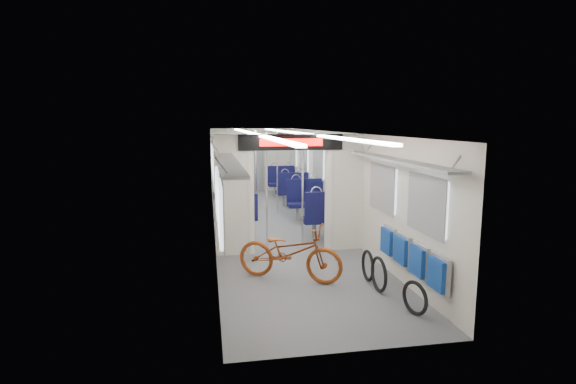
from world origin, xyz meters
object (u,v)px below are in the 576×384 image
object	(u,v)px
bike_hoop_c	(368,267)
bicycle	(290,252)
stanchion_near_left	(267,191)
flip_bench	(410,256)
seat_bay_far_left	(229,185)
stanchion_far_left	(256,172)
bike_hoop_a	(415,300)
seat_bay_near_right	(315,204)
stanchion_far_right	(277,173)
bike_hoop_b	(379,276)
stanchion_near_right	(303,190)
seat_bay_far_right	(287,183)
seat_bay_near_left	(235,206)

from	to	relation	value
bike_hoop_c	bicycle	bearing A→B (deg)	167.61
stanchion_near_left	flip_bench	bearing A→B (deg)	-59.53
seat_bay_far_left	stanchion_far_left	xyz separation A→B (m)	(0.70, -1.65, 0.59)
bike_hoop_a	seat_bay_near_right	xyz separation A→B (m)	(-0.15, 5.05, 0.37)
seat_bay_far_left	stanchion_far_right	bearing A→B (deg)	-58.40
bike_hoop_b	stanchion_near_right	world-z (taller)	stanchion_near_right
stanchion_far_left	bike_hoop_c	bearing A→B (deg)	-78.87
stanchion_far_left	bike_hoop_b	bearing A→B (deg)	-79.66
bicycle	flip_bench	bearing A→B (deg)	-88.73
flip_bench	seat_bay_near_right	bearing A→B (deg)	95.53
seat_bay_near_right	stanchion_far_right	bearing A→B (deg)	109.06
bicycle	bike_hoop_a	world-z (taller)	bicycle
seat_bay_far_right	bike_hoop_c	bearing A→B (deg)	-90.07
stanchion_far_right	seat_bay_far_left	bearing A→B (deg)	121.60
seat_bay_far_right	stanchion_near_left	xyz separation A→B (m)	(-1.33, -5.25, 0.59)
seat_bay_near_left	stanchion_near_left	bearing A→B (deg)	-72.74
seat_bay_near_left	stanchion_near_left	size ratio (longest dim) A/B	0.85
seat_bay_far_left	stanchion_near_left	distance (m)	5.25
bike_hoop_a	bike_hoop_c	bearing A→B (deg)	96.85
bike_hoop_a	seat_bay_far_left	xyz separation A→B (m)	(-2.02, 8.89, 0.35)
bike_hoop_a	bike_hoop_c	size ratio (longest dim) A/B	0.92
seat_bay_far_right	stanchion_far_left	xyz separation A→B (m)	(-1.17, -1.71, 0.59)
stanchion_far_left	seat_bay_near_left	bearing A→B (deg)	-111.25
bike_hoop_c	flip_bench	bearing A→B (deg)	-54.97
bike_hoop_a	stanchion_far_right	size ratio (longest dim) A/B	0.20
bike_hoop_c	stanchion_near_right	size ratio (longest dim) A/B	0.22
bike_hoop_b	seat_bay_near_right	size ratio (longest dim) A/B	0.23
seat_bay_far_left	stanchion_near_left	bearing A→B (deg)	-84.04
bike_hoop_b	seat_bay_near_left	world-z (taller)	seat_bay_near_left
flip_bench	seat_bay_near_right	world-z (taller)	seat_bay_near_right
seat_bay_far_right	stanchion_near_left	distance (m)	5.44
bike_hoop_b	stanchion_near_left	xyz separation A→B (m)	(-1.32, 2.83, 0.90)
seat_bay_far_right	bicycle	bearing A→B (deg)	-99.56
stanchion_far_left	bicycle	bearing A→B (deg)	-90.66
seat_bay_far_right	stanchion_far_right	distance (m)	2.25
bike_hoop_a	seat_bay_near_left	distance (m)	5.82
stanchion_near_left	stanchion_far_right	bearing A→B (deg)	77.51
bike_hoop_b	seat_bay_near_right	xyz separation A→B (m)	(0.01, 4.18, 0.33)
seat_bay_far_right	stanchion_far_right	bearing A→B (deg)	-106.76
bicycle	stanchion_far_left	xyz separation A→B (m)	(0.06, 5.63, 0.69)
flip_bench	bike_hoop_c	size ratio (longest dim) A/B	4.10
flip_bench	stanchion_far_left	size ratio (longest dim) A/B	0.90
seat_bay_near_left	seat_bay_near_right	distance (m)	1.91
bike_hoop_a	bike_hoop_b	world-z (taller)	bike_hoop_b
bike_hoop_b	bike_hoop_c	xyz separation A→B (m)	(-0.00, 0.47, -0.02)
bicycle	bike_hoop_b	size ratio (longest dim) A/B	3.24
seat_bay_far_left	stanchion_far_right	world-z (taller)	stanchion_far_right
bike_hoop_b	stanchion_far_right	size ratio (longest dim) A/B	0.24
flip_bench	bike_hoop_a	bearing A→B (deg)	-110.06
seat_bay_near_right	stanchion_far_right	xyz separation A→B (m)	(-0.63, 1.81, 0.57)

